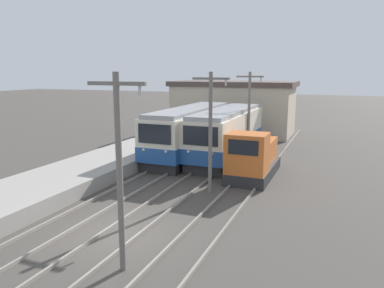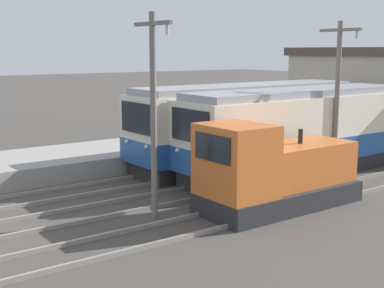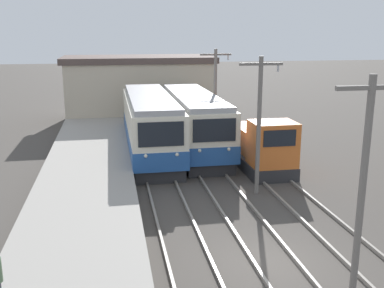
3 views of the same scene
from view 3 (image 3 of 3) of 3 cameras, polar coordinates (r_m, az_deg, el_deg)
ground_plane at (r=15.61m, az=9.73°, el=-14.72°), size 200.00×200.00×0.00m
platform_left at (r=14.68m, az=-14.71°, el=-15.20°), size 4.50×54.00×0.81m
track_left at (r=14.96m, az=-0.02°, el=-15.56°), size 1.54×60.00×0.14m
track_center at (r=15.64m, az=10.45°, el=-14.40°), size 1.54×60.00×0.14m
track_right at (r=16.87m, az=20.28°, el=-12.88°), size 1.54×60.00×0.14m
commuter_train_left at (r=27.80m, az=-5.32°, el=2.12°), size 2.84×12.06×3.74m
commuter_train_center at (r=28.59m, az=0.21°, el=2.47°), size 2.84×11.71×3.68m
shunting_locomotive at (r=25.20m, az=8.82°, el=-0.47°), size 2.40×5.89×3.00m
catenary_mast_near at (r=13.04m, az=20.92°, el=-4.49°), size 2.00×0.20×6.42m
catenary_mast_mid at (r=20.75m, az=8.53°, el=2.97°), size 2.00×0.20×6.42m
catenary_mast_far at (r=29.05m, az=2.98°, el=6.26°), size 2.00×0.20×6.42m
station_building at (r=39.16m, az=-6.74°, el=7.07°), size 12.60×6.30×5.45m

